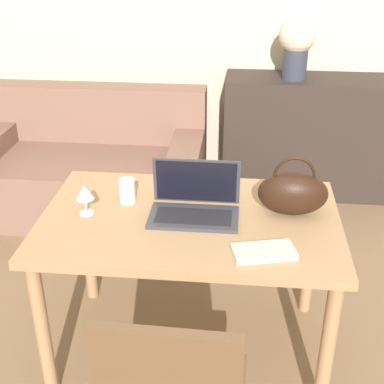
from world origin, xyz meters
TOP-DOWN VIEW (x-y plane):
  - wall_back at (0.00, 2.64)m, footprint 10.00×0.06m
  - dining_table at (-0.09, 0.61)m, footprint 1.28×0.80m
  - couch at (-0.93, 1.96)m, footprint 1.56×0.83m
  - sideboard at (0.65, 2.37)m, footprint 1.33×0.40m
  - laptop at (-0.08, 0.64)m, footprint 0.38×0.24m
  - drinking_glass at (-0.39, 0.71)m, footprint 0.07×0.07m
  - wine_glass at (-0.54, 0.59)m, footprint 0.08×0.08m
  - handbag at (0.34, 0.68)m, footprint 0.30×0.15m
  - flower_vase at (0.45, 2.33)m, footprint 0.25×0.25m
  - book at (0.21, 0.35)m, footprint 0.26×0.17m

SIDE VIEW (x-z plane):
  - couch at x=-0.93m, z-range -0.12..0.70m
  - sideboard at x=0.65m, z-range 0.00..0.87m
  - dining_table at x=-0.09m, z-range 0.28..1.01m
  - book at x=0.21m, z-range 0.73..0.76m
  - drinking_glass at x=-0.39m, z-range 0.73..0.84m
  - laptop at x=-0.08m, z-range 0.68..0.91m
  - wine_glass at x=-0.54m, z-range 0.76..0.90m
  - handbag at x=0.34m, z-range 0.70..0.97m
  - flower_vase at x=0.45m, z-range 0.91..1.33m
  - wall_back at x=0.00m, z-range 0.00..2.70m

